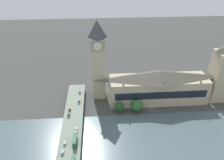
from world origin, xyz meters
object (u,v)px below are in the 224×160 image
road_bridge (71,136)px  car_southbound_mid (79,102)px  double_decker_bus_lead (75,140)px  car_southbound_tail (65,143)px  parliament_hall (158,86)px  car_northbound_mid (70,110)px  clock_tower (98,59)px  car_northbound_lead (62,153)px  victoria_tower (222,72)px  car_southbound_lead (69,115)px  car_southbound_extra (77,130)px  car_northbound_tail (80,93)px

road_bridge → car_southbound_mid: bearing=-5.4°
double_decker_bus_lead → car_southbound_tail: double_decker_bus_lead is taller
parliament_hall → car_northbound_mid: (-18.33, 77.22, -7.88)m
clock_tower → car_northbound_mid: clock_tower is taller
parliament_hall → car_northbound_lead: parliament_hall is taller
car_northbound_lead → car_northbound_mid: size_ratio=1.11×
victoria_tower → car_southbound_lead: 137.00m
car_southbound_lead → parliament_hall: bearing=-72.0°
car_northbound_mid → car_southbound_extra: size_ratio=0.89×
parliament_hall → car_southbound_lead: size_ratio=19.16×
double_decker_bus_lead → road_bridge: bearing=23.9°
car_southbound_tail → car_southbound_extra: 14.15m
car_southbound_extra → car_northbound_tail: bearing=0.5°
car_southbound_lead → car_southbound_tail: (-29.09, -0.28, -0.02)m
car_northbound_tail → parliament_hall: bearing=-94.9°
parliament_hall → car_southbound_mid: parliament_hall is taller
car_northbound_lead → car_southbound_tail: 7.88m
car_northbound_mid → car_southbound_mid: 12.52m
clock_tower → car_northbound_tail: (-3.94, 17.86, -31.95)m
victoria_tower → car_southbound_lead: bearing=100.7°
parliament_hall → car_northbound_tail: (6.09, 70.49, -7.90)m
car_northbound_mid → car_southbound_extra: 24.66m
parliament_hall → car_southbound_extra: 82.02m
car_southbound_mid → car_southbound_lead: bearing=157.5°
road_bridge → parliament_hall: bearing=-58.3°
car_northbound_lead → car_southbound_lead: size_ratio=0.96×
car_southbound_mid → road_bridge: bearing=174.6°
car_southbound_tail → car_southbound_mid: bearing=-8.4°
clock_tower → car_southbound_mid: 40.66m
clock_tower → victoria_tower: (-9.98, -108.40, -11.88)m
car_northbound_tail → car_southbound_mid: bearing=-179.2°
road_bridge → car_northbound_tail: bearing=-3.7°
car_northbound_tail → car_southbound_lead: 31.95m
car_southbound_lead → clock_tower: bearing=-35.2°
parliament_hall → car_southbound_tail: parliament_hall is taller
victoria_tower → car_northbound_mid: size_ratio=14.88×
car_southbound_lead → car_northbound_lead: bearing=179.5°
clock_tower → road_bridge: (-55.60, 21.20, -33.82)m
parliament_hall → car_northbound_mid: parliament_hall is taller
parliament_hall → clock_tower: bearing=79.2°
car_southbound_lead → car_southbound_tail: car_southbound_lead is taller
car_southbound_mid → car_southbound_extra: car_southbound_extra is taller
double_decker_bus_lead → parliament_hall: bearing=-52.6°
car_southbound_lead → car_southbound_extra: 18.37m
car_southbound_extra → car_southbound_lead: bearing=23.6°
road_bridge → car_southbound_tail: bearing=159.1°
double_decker_bus_lead → car_northbound_mid: (35.38, 6.99, -2.09)m
car_northbound_mid → double_decker_bus_lead: bearing=-168.8°
car_northbound_lead → car_northbound_mid: car_northbound_mid is taller
clock_tower → double_decker_bus_lead: size_ratio=6.59×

